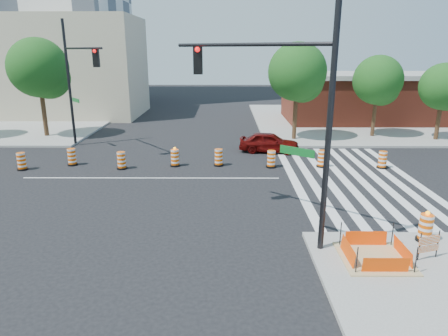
{
  "coord_description": "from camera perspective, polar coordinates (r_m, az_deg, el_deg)",
  "views": [
    {
      "loc": [
        4.11,
        -20.74,
        6.76
      ],
      "look_at": [
        4.02,
        -2.75,
        1.4
      ],
      "focal_mm": 32.0,
      "sensor_mm": 36.0,
      "label": 1
    }
  ],
  "objects": [
    {
      "name": "lane_centerline",
      "position": [
        22.2,
        -10.39,
        -1.41
      ],
      "size": [
        14.0,
        0.12,
        0.01
      ],
      "primitive_type": "cube",
      "color": "silver",
      "rests_on": "ground"
    },
    {
      "name": "median_drum_2",
      "position": [
        25.83,
        -20.9,
        1.41
      ],
      "size": [
        0.6,
        0.6,
        1.02
      ],
      "color": "black",
      "rests_on": "ground"
    },
    {
      "name": "median_drum_4",
      "position": [
        24.12,
        -7.02,
        1.4
      ],
      "size": [
        0.6,
        0.6,
        1.18
      ],
      "color": "black",
      "rests_on": "ground"
    },
    {
      "name": "median_drum_3",
      "position": [
        24.14,
        -14.43,
        0.98
      ],
      "size": [
        0.6,
        0.6,
        1.02
      ],
      "color": "black",
      "rests_on": "ground"
    },
    {
      "name": "tree_north_e",
      "position": [
        34.26,
        28.86,
        9.83
      ],
      "size": [
        3.47,
        3.44,
        5.85
      ],
      "color": "#382314",
      "rests_on": "ground"
    },
    {
      "name": "ground",
      "position": [
        22.2,
        -10.39,
        -1.42
      ],
      "size": [
        120.0,
        120.0,
        0.0
      ],
      "primitive_type": "plane",
      "color": "black",
      "rests_on": "ground"
    },
    {
      "name": "brick_storefront",
      "position": [
        41.39,
        20.19,
        9.43
      ],
      "size": [
        16.5,
        8.5,
        4.6
      ],
      "color": "maroon",
      "rests_on": "ground"
    },
    {
      "name": "median_drum_6",
      "position": [
        23.85,
        6.76,
        1.2
      ],
      "size": [
        0.6,
        0.6,
        1.02
      ],
      "color": "black",
      "rests_on": "ground"
    },
    {
      "name": "tree_north_c",
      "position": [
        30.76,
        10.46,
        12.9
      ],
      "size": [
        4.31,
        4.31,
        7.33
      ],
      "color": "#382314",
      "rests_on": "ground"
    },
    {
      "name": "signal_pole_nw",
      "position": [
        28.95,
        -20.32,
        12.65
      ],
      "size": [
        4.17,
        5.19,
        8.61
      ],
      "rotation": [
        0.0,
        0.0,
        -0.9
      ],
      "color": "black",
      "rests_on": "ground"
    },
    {
      "name": "median_drum_8",
      "position": [
        25.3,
        21.69,
        1.02
      ],
      "size": [
        0.6,
        0.6,
        1.02
      ],
      "color": "black",
      "rests_on": "ground"
    },
    {
      "name": "tree_north_d",
      "position": [
        33.52,
        21.14,
        11.28
      ],
      "size": [
        3.76,
        3.76,
        6.39
      ],
      "color": "#382314",
      "rests_on": "ground"
    },
    {
      "name": "median_drum_1",
      "position": [
        26.01,
        -26.94,
        0.78
      ],
      "size": [
        0.6,
        0.6,
        1.02
      ],
      "color": "black",
      "rests_on": "ground"
    },
    {
      "name": "pit_drum",
      "position": [
        16.08,
        26.83,
        -7.72
      ],
      "size": [
        0.59,
        0.59,
        1.15
      ],
      "color": "black",
      "rests_on": "ground"
    },
    {
      "name": "excavation_pit",
      "position": [
        14.3,
        20.71,
        -11.78
      ],
      "size": [
        2.2,
        2.2,
        0.9
      ],
      "color": "tan",
      "rests_on": "ground"
    },
    {
      "name": "signal_pole_se",
      "position": [
        13.82,
        8.09,
        10.54
      ],
      "size": [
        5.27,
        4.21,
        8.73
      ],
      "rotation": [
        0.0,
        0.0,
        2.47
      ],
      "color": "black",
      "rests_on": "ground"
    },
    {
      "name": "sidewalk_ne",
      "position": [
        41.69,
        19.88,
        6.38
      ],
      "size": [
        22.0,
        22.0,
        0.15
      ],
      "primitive_type": "cube",
      "color": "gray",
      "rests_on": "ground"
    },
    {
      "name": "median_drum_5",
      "position": [
        24.03,
        -0.77,
        1.44
      ],
      "size": [
        0.6,
        0.6,
        1.02
      ],
      "color": "black",
      "rests_on": "ground"
    },
    {
      "name": "median_drum_7",
      "position": [
        24.44,
        13.8,
        1.21
      ],
      "size": [
        0.6,
        0.6,
        1.02
      ],
      "color": "black",
      "rests_on": "ground"
    },
    {
      "name": "tree_north_b",
      "position": [
        34.47,
        -24.84,
        12.43
      ],
      "size": [
        4.51,
        4.51,
        7.67
      ],
      "color": "#382314",
      "rests_on": "ground"
    },
    {
      "name": "red_coupe",
      "position": [
        27.43,
        6.46,
        3.69
      ],
      "size": [
        4.23,
        2.22,
        1.37
      ],
      "primitive_type": "imported",
      "rotation": [
        0.0,
        0.0,
        1.42
      ],
      "color": "#540807",
      "rests_on": "ground"
    },
    {
      "name": "sidewalk_nw",
      "position": [
        45.11,
        -29.23,
        5.96
      ],
      "size": [
        22.0,
        22.0,
        0.15
      ],
      "primitive_type": "cube",
      "color": "gray",
      "rests_on": "ground"
    },
    {
      "name": "barricade",
      "position": [
        14.8,
        27.23,
        -9.64
      ],
      "size": [
        0.79,
        0.28,
        0.96
      ],
      "rotation": [
        0.0,
        0.0,
        0.3
      ],
      "color": "#ED5604",
      "rests_on": "ground"
    },
    {
      "name": "crosswalk_east",
      "position": [
        22.86,
        17.7,
        -1.41
      ],
      "size": [
        6.75,
        13.5,
        0.01
      ],
      "color": "silver",
      "rests_on": "ground"
    },
    {
      "name": "beige_midrise",
      "position": [
        45.71,
        -20.93,
        13.33
      ],
      "size": [
        14.0,
        10.0,
        10.0
      ],
      "primitive_type": "cube",
      "color": "#C0B392",
      "rests_on": "ground"
    }
  ]
}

